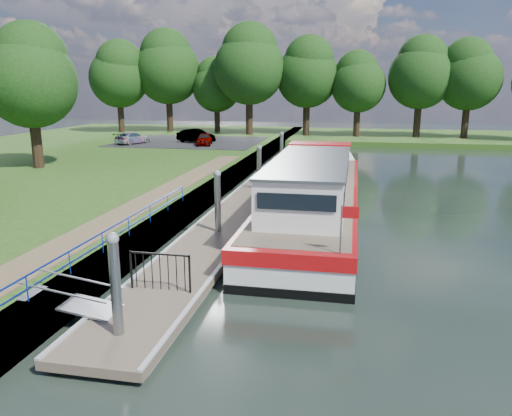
% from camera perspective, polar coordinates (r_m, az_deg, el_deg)
% --- Properties ---
extents(ground, '(160.00, 160.00, 0.00)m').
position_cam_1_polar(ground, '(13.43, -14.30, -14.28)').
color(ground, black).
rests_on(ground, ground).
extents(bank_edge, '(1.10, 90.00, 0.78)m').
position_cam_1_polar(bank_edge, '(27.45, -5.87, 1.36)').
color(bank_edge, '#473D2D').
rests_on(bank_edge, ground).
extents(far_bank, '(60.00, 18.00, 0.60)m').
position_cam_1_polar(far_bank, '(63.26, 17.30, 7.69)').
color(far_bank, '#254714').
rests_on(far_bank, ground).
extents(footpath, '(1.60, 40.00, 0.05)m').
position_cam_1_polar(footpath, '(21.72, -15.98, -1.27)').
color(footpath, brown).
rests_on(footpath, riverbank).
extents(carpark, '(14.00, 12.00, 0.06)m').
position_cam_1_polar(carpark, '(51.60, -7.45, 7.54)').
color(carpark, black).
rests_on(carpark, riverbank).
extents(blue_fence, '(0.04, 18.04, 0.72)m').
position_cam_1_polar(blue_fence, '(16.60, -18.78, -4.20)').
color(blue_fence, '#0C2DBF').
rests_on(blue_fence, riverbank).
extents(pontoon, '(2.50, 30.00, 0.56)m').
position_cam_1_polar(pontoon, '(24.97, -1.59, -0.29)').
color(pontoon, brown).
rests_on(pontoon, ground).
extents(mooring_piles, '(0.30, 27.30, 3.55)m').
position_cam_1_polar(mooring_piles, '(24.73, -1.61, 2.17)').
color(mooring_piles, gray).
rests_on(mooring_piles, ground).
extents(gangway, '(2.58, 1.00, 0.92)m').
position_cam_1_polar(gangway, '(14.39, -20.36, -10.02)').
color(gangway, '#A5A8AD').
rests_on(gangway, ground).
extents(gate_panel, '(1.85, 0.05, 1.15)m').
position_cam_1_polar(gate_panel, '(14.80, -10.93, -6.55)').
color(gate_panel, black).
rests_on(gate_panel, ground).
extents(barge, '(4.36, 21.15, 4.78)m').
position_cam_1_polar(barge, '(24.83, 6.83, 1.68)').
color(barge, black).
rests_on(barge, ground).
extents(horizon_trees, '(54.38, 10.03, 12.87)m').
position_cam_1_polar(horizon_trees, '(59.75, 4.63, 15.28)').
color(horizon_trees, '#332316').
rests_on(horizon_trees, ground).
extents(bank_tree_a, '(6.12, 6.12, 9.72)m').
position_cam_1_polar(bank_tree_a, '(37.43, -24.38, 13.74)').
color(bank_tree_a, '#332316').
rests_on(bank_tree_a, riverbank).
extents(car_a, '(2.00, 3.53, 1.13)m').
position_cam_1_polar(car_a, '(48.04, -5.93, 7.85)').
color(car_a, '#999999').
rests_on(car_a, carpark).
extents(car_b, '(4.24, 2.88, 1.32)m').
position_cam_1_polar(car_b, '(50.21, -6.90, 8.18)').
color(car_b, '#999999').
rests_on(car_b, carpark).
extents(car_c, '(2.78, 4.16, 1.12)m').
position_cam_1_polar(car_c, '(50.32, -13.90, 7.78)').
color(car_c, '#999999').
rests_on(car_c, carpark).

